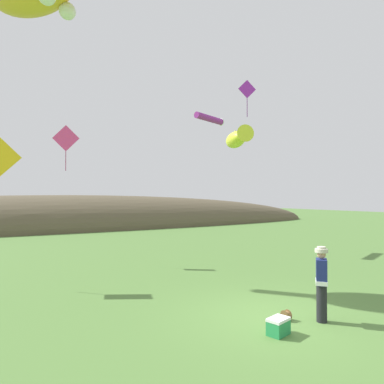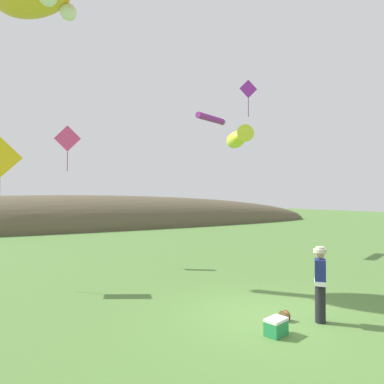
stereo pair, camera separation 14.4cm
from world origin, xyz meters
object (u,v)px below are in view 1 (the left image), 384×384
object	(u,v)px
kite_fish_windsock	(237,139)
kite_tube_streamer	(210,119)
kite_diamond_violet	(247,90)
festival_attendant	(322,281)
picnic_cooler	(278,326)
kite_spool	(286,315)
kite_diamond_pink	(66,139)

from	to	relation	value
kite_fish_windsock	kite_tube_streamer	bearing A→B (deg)	66.37
kite_fish_windsock	kite_diamond_violet	distance (m)	4.56
kite_fish_windsock	kite_diamond_violet	size ratio (longest dim) A/B	1.31
kite_tube_streamer	kite_diamond_violet	world-z (taller)	kite_diamond_violet
festival_attendant	picnic_cooler	size ratio (longest dim) A/B	3.18
kite_spool	kite_diamond_violet	world-z (taller)	kite_diamond_violet
kite_diamond_pink	kite_spool	bearing A→B (deg)	-72.59
kite_diamond_pink	kite_diamond_violet	bearing A→B (deg)	-25.45
kite_diamond_violet	picnic_cooler	bearing A→B (deg)	-124.86
picnic_cooler	kite_diamond_pink	world-z (taller)	kite_diamond_pink
picnic_cooler	kite_tube_streamer	world-z (taller)	kite_tube_streamer
festival_attendant	picnic_cooler	distance (m)	1.63
picnic_cooler	festival_attendant	bearing A→B (deg)	1.97
kite_spool	kite_diamond_pink	distance (m)	12.28
festival_attendant	kite_fish_windsock	size ratio (longest dim) A/B	0.76
picnic_cooler	kite_fish_windsock	world-z (taller)	kite_fish_windsock
picnic_cooler	kite_diamond_violet	size ratio (longest dim) A/B	0.31
kite_spool	kite_tube_streamer	distance (m)	13.44
picnic_cooler	kite_diamond_pink	size ratio (longest dim) A/B	0.26
festival_attendant	kite_spool	bearing A→B (deg)	143.28
kite_diamond_pink	kite_fish_windsock	bearing A→B (deg)	-49.71
kite_diamond_violet	kite_diamond_pink	size ratio (longest dim) A/B	0.85
picnic_cooler	kite_diamond_pink	bearing A→B (deg)	102.85
festival_attendant	kite_diamond_violet	world-z (taller)	kite_diamond_violet
picnic_cooler	kite_diamond_pink	xyz separation A→B (m)	(-2.51, 11.01, 5.46)
kite_diamond_pink	kite_tube_streamer	bearing A→B (deg)	-0.90
kite_tube_streamer	kite_diamond_pink	bearing A→B (deg)	179.10
kite_spool	picnic_cooler	size ratio (longest dim) A/B	0.45
kite_fish_windsock	kite_diamond_pink	xyz separation A→B (m)	(-5.17, 6.10, 0.47)
festival_attendant	kite_spool	world-z (taller)	festival_attendant
kite_fish_windsock	kite_spool	bearing A→B (deg)	-113.30
picnic_cooler	kite_tube_streamer	bearing A→B (deg)	64.17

